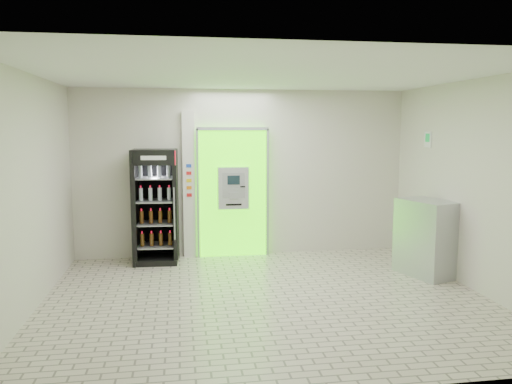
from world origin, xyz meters
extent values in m
plane|color=#BFB49E|center=(0.00, 0.00, 0.00)|extent=(6.00, 6.00, 0.00)
plane|color=beige|center=(0.00, 2.50, 1.50)|extent=(6.00, 0.00, 6.00)
plane|color=beige|center=(0.00, -2.50, 1.50)|extent=(6.00, 0.00, 6.00)
plane|color=beige|center=(-3.00, 0.00, 1.50)|extent=(0.00, 5.00, 5.00)
plane|color=beige|center=(3.00, 0.00, 1.50)|extent=(0.00, 5.00, 5.00)
plane|color=white|center=(0.00, 0.00, 3.00)|extent=(6.00, 6.00, 0.00)
cube|color=#3DF700|center=(-0.20, 2.43, 1.15)|extent=(1.20, 0.12, 2.30)
cube|color=gray|center=(-0.20, 2.36, 2.30)|extent=(1.28, 0.04, 0.06)
cube|color=gray|center=(-0.83, 2.36, 1.15)|extent=(0.04, 0.04, 2.30)
cube|color=gray|center=(0.43, 2.36, 1.15)|extent=(0.04, 0.04, 2.30)
cube|color=black|center=(-0.10, 2.38, 0.50)|extent=(0.62, 0.01, 0.67)
cube|color=black|center=(-0.54, 2.38, 1.98)|extent=(0.22, 0.01, 0.18)
cube|color=#ADAFB4|center=(-0.20, 2.32, 1.25)|extent=(0.55, 0.12, 0.75)
cube|color=black|center=(-0.20, 2.25, 1.40)|extent=(0.22, 0.01, 0.16)
cube|color=gray|center=(-0.20, 2.25, 1.12)|extent=(0.16, 0.01, 0.12)
cube|color=black|center=(-0.04, 2.25, 1.28)|extent=(0.09, 0.01, 0.02)
cube|color=black|center=(-0.20, 2.25, 0.96)|extent=(0.28, 0.01, 0.03)
cube|color=silver|center=(-0.98, 2.45, 1.30)|extent=(0.22, 0.10, 2.60)
cube|color=#193FB2|center=(-0.98, 2.40, 1.65)|extent=(0.09, 0.01, 0.06)
cube|color=red|center=(-0.98, 2.40, 1.52)|extent=(0.09, 0.01, 0.06)
cube|color=yellow|center=(-0.98, 2.40, 1.39)|extent=(0.09, 0.01, 0.06)
cube|color=orange|center=(-0.98, 2.40, 1.26)|extent=(0.09, 0.01, 0.06)
cube|color=red|center=(-0.98, 2.40, 1.13)|extent=(0.09, 0.01, 0.06)
cube|color=black|center=(-1.56, 2.16, 0.98)|extent=(0.77, 0.71, 1.95)
cube|color=black|center=(-1.56, 2.47, 0.98)|extent=(0.73, 0.10, 1.95)
cube|color=red|center=(-1.56, 1.83, 1.83)|extent=(0.72, 0.05, 0.23)
cube|color=white|center=(-1.56, 1.82, 1.83)|extent=(0.41, 0.03, 0.07)
cube|color=black|center=(-1.56, 2.16, 0.05)|extent=(0.77, 0.71, 0.10)
cylinder|color=gray|center=(-1.24, 1.81, 0.90)|extent=(0.03, 0.03, 0.88)
cube|color=gray|center=(-1.56, 2.16, 0.29)|extent=(0.65, 0.61, 0.02)
cube|color=gray|center=(-1.56, 2.16, 0.68)|extent=(0.65, 0.61, 0.02)
cube|color=gray|center=(-1.56, 2.16, 1.08)|extent=(0.65, 0.61, 0.02)
cube|color=gray|center=(-1.56, 2.16, 1.47)|extent=(0.65, 0.61, 0.02)
cube|color=#ADAFB4|center=(2.69, 0.73, 0.60)|extent=(0.85, 1.04, 1.19)
cube|color=gray|center=(2.39, 0.73, 0.66)|extent=(0.28, 0.84, 0.01)
cube|color=white|center=(2.99, 1.40, 2.12)|extent=(0.02, 0.22, 0.26)
cube|color=#0D9539|center=(2.98, 1.40, 2.15)|extent=(0.00, 0.14, 0.14)
camera|label=1|loc=(-1.13, -6.46, 2.30)|focal=35.00mm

